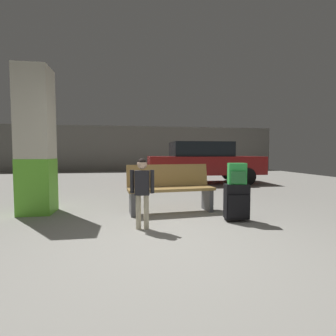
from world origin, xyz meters
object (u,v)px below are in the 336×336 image
at_px(suitcase, 237,202).
at_px(parked_car_near, 203,161).
at_px(structural_pillar, 36,142).
at_px(bench, 170,188).
at_px(backpack_bright, 237,174).
at_px(child, 142,186).

height_order(suitcase, parked_car_near, parked_car_near).
bearing_deg(structural_pillar, parked_car_near, 42.50).
distance_m(bench, backpack_bright, 1.30).
distance_m(bench, parked_car_near, 4.70).
height_order(structural_pillar, parked_car_near, structural_pillar).
relative_size(backpack_bright, parked_car_near, 0.08).
xyz_separation_m(structural_pillar, bench, (2.43, -0.26, -0.87)).
height_order(structural_pillar, child, structural_pillar).
height_order(suitcase, backpack_bright, backpack_bright).
bearing_deg(suitcase, child, -173.09).
distance_m(suitcase, backpack_bright, 0.45).
distance_m(suitcase, child, 1.58).
relative_size(bench, parked_car_near, 0.40).
xyz_separation_m(bench, backpack_bright, (0.95, -0.83, 0.33)).
distance_m(structural_pillar, child, 2.34).
bearing_deg(child, suitcase, 6.91).
distance_m(suitcase, parked_car_near, 5.21).
bearing_deg(child, bench, 60.16).
bearing_deg(bench, suitcase, -40.91).
relative_size(suitcase, child, 0.59).
bearing_deg(parked_car_near, structural_pillar, -137.50).
relative_size(structural_pillar, child, 2.57).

